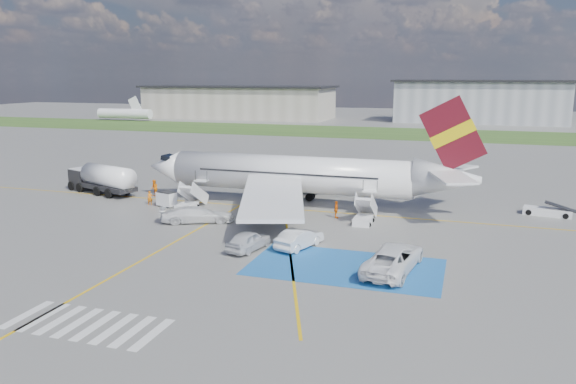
% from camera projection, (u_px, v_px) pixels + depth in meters
% --- Properties ---
extents(ground, '(400.00, 400.00, 0.00)m').
position_uv_depth(ground, '(240.00, 240.00, 47.82)').
color(ground, '#60605E').
rests_on(ground, ground).
extents(grass_strip, '(400.00, 30.00, 0.01)m').
position_uv_depth(grass_strip, '(392.00, 133.00, 136.26)').
color(grass_strip, '#2D4C1E').
rests_on(grass_strip, ground).
extents(taxiway_line_main, '(120.00, 0.20, 0.01)m').
position_uv_depth(taxiway_line_main, '(285.00, 209.00, 58.99)').
color(taxiway_line_main, gold).
rests_on(taxiway_line_main, ground).
extents(taxiway_line_cross, '(0.20, 60.00, 0.01)m').
position_uv_depth(taxiway_line_cross, '(121.00, 272.00, 40.02)').
color(taxiway_line_cross, gold).
rests_on(taxiway_line_cross, ground).
extents(taxiway_line_diag, '(20.71, 56.45, 0.01)m').
position_uv_depth(taxiway_line_diag, '(285.00, 209.00, 58.99)').
color(taxiway_line_diag, gold).
rests_on(taxiway_line_diag, ground).
extents(staging_box, '(14.00, 8.00, 0.01)m').
position_uv_depth(staging_box, '(345.00, 267.00, 41.06)').
color(staging_box, '#1B5BA4').
rests_on(staging_box, ground).
extents(crosswalk, '(9.00, 4.00, 0.01)m').
position_uv_depth(crosswalk, '(87.00, 324.00, 31.60)').
color(crosswalk, silver).
rests_on(crosswalk, ground).
extents(terminal_west, '(60.00, 22.00, 10.00)m').
position_uv_depth(terminal_west, '(239.00, 103.00, 184.49)').
color(terminal_west, gray).
rests_on(terminal_west, ground).
extents(terminal_centre, '(48.00, 18.00, 12.00)m').
position_uv_depth(terminal_centre, '(479.00, 102.00, 166.23)').
color(terminal_centre, gray).
rests_on(terminal_centre, ground).
extents(airliner, '(36.81, 32.95, 11.92)m').
position_uv_depth(airliner, '(304.00, 175.00, 59.71)').
color(airliner, silver).
rests_on(airliner, ground).
extents(airstairs_fwd, '(1.90, 5.20, 3.60)m').
position_uv_depth(airstairs_fwd, '(189.00, 203.00, 58.67)').
color(airstairs_fwd, silver).
rests_on(airstairs_fwd, ground).
extents(airstairs_aft, '(1.90, 5.20, 3.60)m').
position_uv_depth(airstairs_aft, '(364.00, 217.00, 53.07)').
color(airstairs_aft, silver).
rests_on(airstairs_aft, ground).
extents(fuel_tanker, '(10.46, 5.94, 3.47)m').
position_uv_depth(fuel_tanker, '(102.00, 181.00, 66.39)').
color(fuel_tanker, black).
rests_on(fuel_tanker, ground).
extents(gpu_cart, '(2.24, 1.74, 1.65)m').
position_uv_depth(gpu_cart, '(167.00, 200.00, 59.82)').
color(gpu_cart, silver).
rests_on(gpu_cart, ground).
extents(belt_loader, '(4.98, 2.45, 1.44)m').
position_uv_depth(belt_loader, '(548.00, 212.00, 56.07)').
color(belt_loader, silver).
rests_on(belt_loader, ground).
extents(car_silver_a, '(2.76, 4.91, 1.58)m').
position_uv_depth(car_silver_a, '(249.00, 240.00, 44.93)').
color(car_silver_a, silver).
rests_on(car_silver_a, ground).
extents(car_silver_b, '(3.12, 5.15, 1.60)m').
position_uv_depth(car_silver_b, '(299.00, 238.00, 45.47)').
color(car_silver_b, '#B8BCC0').
rests_on(car_silver_b, ground).
extents(van_white_a, '(3.72, 6.66, 2.38)m').
position_uv_depth(van_white_a, '(394.00, 254.00, 40.18)').
color(van_white_a, white).
rests_on(van_white_a, ground).
extents(van_white_b, '(5.57, 4.03, 2.02)m').
position_uv_depth(van_white_b, '(197.00, 212.00, 53.34)').
color(van_white_b, silver).
rests_on(van_white_b, ground).
extents(crew_fwd, '(0.66, 0.65, 1.54)m').
position_uv_depth(crew_fwd, '(150.00, 198.00, 60.61)').
color(crew_fwd, orange).
rests_on(crew_fwd, ground).
extents(crew_nose, '(1.21, 1.21, 1.98)m').
position_uv_depth(crew_nose, '(154.00, 188.00, 64.72)').
color(crew_nose, orange).
rests_on(crew_nose, ground).
extents(crew_aft, '(0.49, 1.03, 1.71)m').
position_uv_depth(crew_aft, '(336.00, 210.00, 54.98)').
color(crew_aft, '#DC5F0B').
rests_on(crew_aft, ground).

